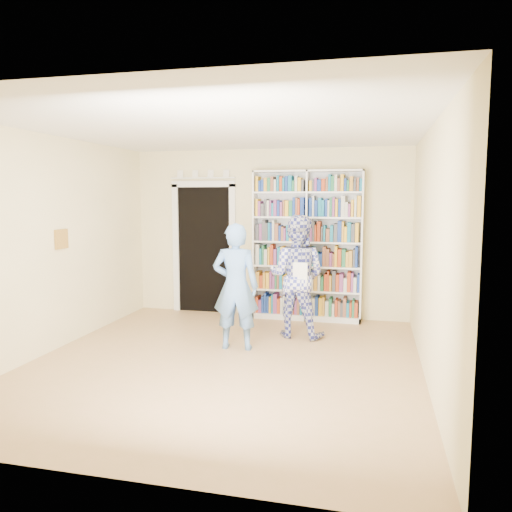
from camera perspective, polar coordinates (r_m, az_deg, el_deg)
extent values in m
plane|color=#AA8552|center=(5.99, -3.67, -12.09)|extent=(5.00, 5.00, 0.00)
plane|color=white|center=(5.73, -3.88, 14.42)|extent=(5.00, 5.00, 0.00)
plane|color=#F7E5AA|center=(8.12, 1.44, 2.61)|extent=(4.50, 0.00, 4.50)
plane|color=#F7E5AA|center=(6.72, -22.44, 1.25)|extent=(0.00, 5.00, 5.00)
plane|color=#F7E5AA|center=(5.48, 19.32, 0.25)|extent=(0.00, 5.00, 5.00)
cube|color=white|center=(7.86, 5.87, 1.16)|extent=(1.71, 0.32, 2.35)
cube|color=white|center=(7.86, 5.87, 1.16)|extent=(0.03, 0.32, 2.35)
cube|color=black|center=(8.43, -5.92, 0.68)|extent=(0.90, 0.03, 2.10)
cube|color=silver|center=(8.59, -9.11, 0.75)|extent=(0.10, 0.06, 2.20)
cube|color=silver|center=(8.26, -2.68, 0.59)|extent=(0.10, 0.06, 2.20)
cube|color=silver|center=(8.37, -6.05, 8.18)|extent=(1.10, 0.06, 0.10)
cube|color=silver|center=(8.36, -6.08, 8.87)|extent=(1.10, 0.08, 0.02)
cube|color=brown|center=(6.87, -21.35, 1.82)|extent=(0.03, 0.25, 0.25)
imported|color=#5A87C9|center=(6.34, -2.34, -3.50)|extent=(0.62, 0.44, 1.61)
imported|color=#313796|center=(6.92, 4.66, -2.32)|extent=(0.91, 0.76, 1.69)
cube|color=white|center=(6.63, 5.06, -1.94)|extent=(0.20, 0.02, 0.28)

